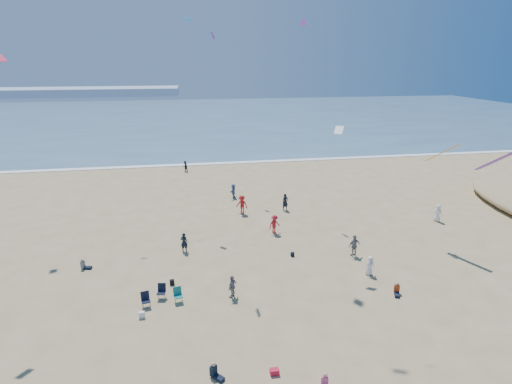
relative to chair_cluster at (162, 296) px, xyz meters
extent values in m
cube|color=#476B84|center=(3.80, 85.21, -0.47)|extent=(220.00, 100.00, 0.06)
cube|color=white|center=(3.80, 35.21, -0.46)|extent=(220.00, 1.20, 0.08)
cube|color=#7A8EA8|center=(-56.20, 160.21, 1.10)|extent=(110.00, 20.00, 3.20)
imported|color=white|center=(14.61, 1.09, 0.22)|extent=(0.78, 0.59, 1.44)
imported|color=gray|center=(4.52, -0.10, 0.29)|extent=(0.86, 0.98, 1.58)
imported|color=gray|center=(14.66, 4.05, 0.39)|extent=(1.11, 0.66, 1.78)
imported|color=white|center=(25.40, 9.46, 0.34)|extent=(0.88, 0.98, 1.68)
imported|color=#3A65A0|center=(6.84, 19.54, 0.30)|extent=(0.95, 1.56, 1.61)
imported|color=black|center=(11.67, 14.77, 0.38)|extent=(0.72, 0.55, 1.77)
imported|color=black|center=(1.41, 7.08, 0.31)|extent=(0.68, 0.54, 1.62)
imported|color=red|center=(7.15, 14.59, 0.46)|extent=(1.43, 1.29, 1.92)
imported|color=#B21923|center=(9.36, 9.34, 0.36)|extent=(1.28, 1.05, 1.72)
imported|color=black|center=(1.51, 31.66, 0.25)|extent=(0.91, 0.91, 1.49)
cube|color=white|center=(-1.13, -1.38, -0.30)|extent=(0.35, 0.20, 0.40)
cube|color=black|center=(0.56, 2.10, -0.31)|extent=(0.30, 0.22, 0.38)
cube|color=red|center=(5.81, -7.18, -0.35)|extent=(0.45, 0.30, 0.30)
cube|color=black|center=(9.84, 4.78, -0.33)|extent=(0.28, 0.18, 0.34)
cube|color=#561E98|center=(4.20, 6.46, 15.88)|extent=(0.27, 0.80, 0.45)
cube|color=white|center=(12.91, 4.48, 9.51)|extent=(0.80, 0.79, 0.50)
cube|color=purple|center=(13.59, 17.18, 17.63)|extent=(0.42, 0.85, 0.48)
cube|color=#2A87EB|center=(2.69, 16.63, 17.73)|extent=(0.61, 0.65, 0.40)
cube|color=#6428A1|center=(17.17, -6.43, 10.00)|extent=(0.35, 3.14, 2.21)
cube|color=orange|center=(22.20, 5.57, 7.24)|extent=(0.35, 2.64, 1.87)
camera|label=1|loc=(2.24, -22.71, 14.37)|focal=28.00mm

